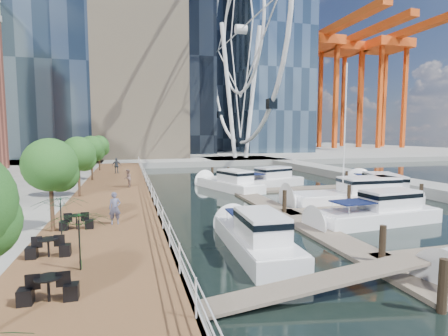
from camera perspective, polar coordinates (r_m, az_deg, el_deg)
The scene contains 18 objects.
ground at distance 17.47m, azimuth 12.12°, elevation -13.91°, with size 520.00×520.00×0.00m, color black.
boardwalk at distance 30.08m, azimuth -17.66°, elevation -4.82°, with size 6.00×60.00×1.00m, color brown.
seawall at distance 30.10m, azimuth -11.92°, elevation -4.67°, with size 0.25×60.00×1.00m, color #595954.
land_far at distance 116.95m, azimuth -11.59°, elevation 2.88°, with size 200.00×114.00×1.00m, color gray.
breakwater at distance 44.62m, azimuth 23.17°, elevation -1.68°, with size 4.00×60.00×1.00m, color gray.
pier at distance 70.22m, azimuth 2.68°, elevation 1.25°, with size 14.00×12.00×1.00m, color gray.
railing at distance 29.93m, azimuth -12.16°, elevation -2.75°, with size 0.10×60.00×1.05m, color white, non-canonical shape.
floating_docks at distance 29.61m, azimuth 16.95°, elevation -4.98°, with size 16.00×34.00×2.60m.
ferris_wheel at distance 72.86m, azimuth 2.78°, elevation 21.61°, with size 5.80×45.60×47.80m.
port_cranes at distance 134.30m, azimuth 19.27°, elevation 11.35°, with size 40.00×52.00×38.00m.
street_trees at distance 28.86m, azimuth -22.73°, elevation 2.16°, with size 2.60×42.60×4.60m.
cafe_tables at distance 13.60m, azimuth -26.73°, elevation -14.01°, with size 2.50×13.70×0.74m.
yacht_foreground at distance 24.95m, azimuth 23.63°, elevation -8.33°, with size 2.50×9.33×2.15m, color white, non-canonical shape.
pedestrian_near at distance 19.56m, azimuth -17.39°, elevation -6.27°, with size 0.63×0.41×1.73m, color #4F516A.
pedestrian_mid at distance 32.73m, azimuth -15.45°, elevation -1.61°, with size 0.79×0.61×1.62m, color #7D5E56.
pedestrian_far at distance 44.45m, azimuth -17.12°, elevation 0.37°, with size 1.11×0.46×1.89m, color #353B42.
moored_yachts at distance 31.18m, azimuth 18.19°, elevation -5.41°, with size 22.08×31.08×11.50m.
cafe_seating at distance 11.08m, azimuth -27.75°, elevation -14.44°, with size 3.84×14.83×2.43m.
Camera 1 is at (-7.70, -14.58, 5.80)m, focal length 28.00 mm.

